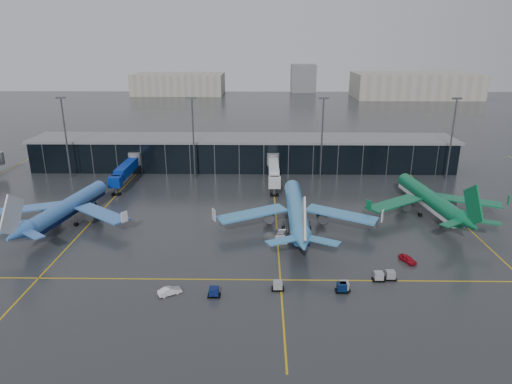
{
  "coord_description": "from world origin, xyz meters",
  "views": [
    {
      "loc": [
        6.61,
        -89.59,
        42.32
      ],
      "look_at": [
        5.0,
        18.0,
        6.0
      ],
      "focal_mm": 32.0,
      "sensor_mm": 36.0,
      "label": 1
    }
  ],
  "objects_px": {
    "airliner_aer_lingus": "(430,189)",
    "service_van_red": "(408,259)",
    "service_van_white": "(170,291)",
    "airliner_arkefly": "(67,198)",
    "baggage_carts": "(326,284)",
    "mobile_airstair": "(281,238)",
    "airliner_klm_near": "(296,199)"
  },
  "relations": [
    {
      "from": "airliner_aer_lingus",
      "to": "service_van_white",
      "type": "height_order",
      "value": "airliner_aer_lingus"
    },
    {
      "from": "airliner_aer_lingus",
      "to": "service_van_white",
      "type": "distance_m",
      "value": 70.78
    },
    {
      "from": "mobile_airstair",
      "to": "service_van_white",
      "type": "relative_size",
      "value": 0.85
    },
    {
      "from": "baggage_carts",
      "to": "airliner_aer_lingus",
      "type": "bearing_deg",
      "value": 50.45
    },
    {
      "from": "service_van_white",
      "to": "airliner_arkefly",
      "type": "bearing_deg",
      "value": 13.9
    },
    {
      "from": "airliner_arkefly",
      "to": "service_van_white",
      "type": "relative_size",
      "value": 9.95
    },
    {
      "from": "mobile_airstair",
      "to": "service_van_red",
      "type": "xyz_separation_m",
      "value": [
        24.86,
        -9.49,
        -0.08
      ]
    },
    {
      "from": "baggage_carts",
      "to": "airliner_klm_near",
      "type": "bearing_deg",
      "value": 96.97
    },
    {
      "from": "baggage_carts",
      "to": "service_van_red",
      "type": "height_order",
      "value": "baggage_carts"
    },
    {
      "from": "baggage_carts",
      "to": "mobile_airstair",
      "type": "xyz_separation_m",
      "value": [
        -7.22,
        19.66,
        0.01
      ]
    },
    {
      "from": "airliner_arkefly",
      "to": "mobile_airstair",
      "type": "distance_m",
      "value": 52.16
    },
    {
      "from": "service_van_white",
      "to": "service_van_red",
      "type": "bearing_deg",
      "value": -103.57
    },
    {
      "from": "airliner_klm_near",
      "to": "service_van_white",
      "type": "distance_m",
      "value": 39.37
    },
    {
      "from": "airliner_arkefly",
      "to": "mobile_airstair",
      "type": "height_order",
      "value": "airliner_arkefly"
    },
    {
      "from": "airliner_aer_lingus",
      "to": "airliner_klm_near",
      "type": "bearing_deg",
      "value": -171.38
    },
    {
      "from": "airliner_aer_lingus",
      "to": "service_van_red",
      "type": "relative_size",
      "value": 10.39
    },
    {
      "from": "airliner_arkefly",
      "to": "airliner_aer_lingus",
      "type": "height_order",
      "value": "airliner_aer_lingus"
    },
    {
      "from": "airliner_klm_near",
      "to": "baggage_carts",
      "type": "height_order",
      "value": "airliner_klm_near"
    },
    {
      "from": "airliner_aer_lingus",
      "to": "baggage_carts",
      "type": "distance_m",
      "value": 48.71
    },
    {
      "from": "mobile_airstair",
      "to": "service_van_white",
      "type": "height_order",
      "value": "mobile_airstair"
    },
    {
      "from": "airliner_klm_near",
      "to": "airliner_aer_lingus",
      "type": "height_order",
      "value": "airliner_klm_near"
    },
    {
      "from": "airliner_arkefly",
      "to": "airliner_aer_lingus",
      "type": "bearing_deg",
      "value": 14.6
    },
    {
      "from": "service_van_red",
      "to": "service_van_white",
      "type": "distance_m",
      "value": 46.79
    },
    {
      "from": "mobile_airstair",
      "to": "service_van_red",
      "type": "distance_m",
      "value": 26.6
    },
    {
      "from": "airliner_aer_lingus",
      "to": "service_van_red",
      "type": "xyz_separation_m",
      "value": [
        -13.17,
        -27.14,
        -5.76
      ]
    },
    {
      "from": "airliner_arkefly",
      "to": "baggage_carts",
      "type": "distance_m",
      "value": 65.57
    },
    {
      "from": "airliner_aer_lingus",
      "to": "service_van_red",
      "type": "height_order",
      "value": "airliner_aer_lingus"
    },
    {
      "from": "airliner_klm_near",
      "to": "service_van_red",
      "type": "height_order",
      "value": "airliner_klm_near"
    },
    {
      "from": "airliner_arkefly",
      "to": "baggage_carts",
      "type": "bearing_deg",
      "value": -17.43
    },
    {
      "from": "airliner_aer_lingus",
      "to": "mobile_airstair",
      "type": "relative_size",
      "value": 12.03
    },
    {
      "from": "baggage_carts",
      "to": "airliner_arkefly",
      "type": "bearing_deg",
      "value": 152.69
    },
    {
      "from": "service_van_red",
      "to": "service_van_white",
      "type": "height_order",
      "value": "service_van_red"
    }
  ]
}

